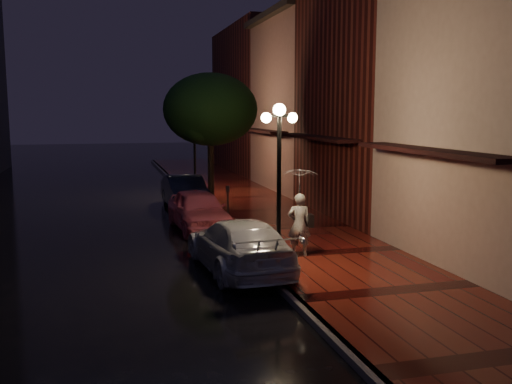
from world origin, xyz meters
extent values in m
plane|color=black|center=(0.00, 0.00, 0.00)|extent=(120.00, 120.00, 0.00)
cube|color=#4C100D|center=(2.25, 0.00, 0.07)|extent=(4.50, 60.00, 0.15)
cube|color=#595451|center=(0.00, 0.00, 0.07)|extent=(0.25, 60.00, 0.15)
cube|color=#511914|center=(7.00, 2.00, 5.50)|extent=(5.00, 8.00, 11.00)
cube|color=#8C5951|center=(7.00, 10.00, 4.50)|extent=(5.00, 8.00, 9.00)
cube|color=#511914|center=(7.00, 20.00, 5.00)|extent=(5.00, 12.00, 10.00)
cylinder|color=black|center=(0.35, -5.00, 2.15)|extent=(0.12, 0.12, 4.00)
cylinder|color=black|center=(0.35, -5.00, 0.30)|extent=(0.36, 0.36, 0.30)
cube|color=black|center=(0.35, -5.00, 4.15)|extent=(0.70, 0.08, 0.08)
sphere|color=#F8DC95|center=(0.35, -5.00, 4.30)|extent=(0.32, 0.32, 0.32)
sphere|color=#F8DC95|center=(0.00, -5.00, 4.10)|extent=(0.26, 0.26, 0.26)
sphere|color=#F8DC95|center=(0.70, -5.00, 4.10)|extent=(0.26, 0.26, 0.26)
cylinder|color=black|center=(0.35, 9.00, 2.15)|extent=(0.12, 0.12, 4.00)
cylinder|color=black|center=(0.35, 9.00, 0.30)|extent=(0.36, 0.36, 0.30)
cube|color=black|center=(0.35, 9.00, 4.15)|extent=(0.70, 0.08, 0.08)
sphere|color=#F8DC95|center=(0.35, 9.00, 4.30)|extent=(0.32, 0.32, 0.32)
sphere|color=#F8DC95|center=(0.00, 9.00, 4.10)|extent=(0.26, 0.26, 0.26)
sphere|color=#F8DC95|center=(0.70, 9.00, 4.10)|extent=(0.26, 0.26, 0.26)
cylinder|color=black|center=(0.60, 6.00, 1.75)|extent=(0.28, 0.28, 3.20)
ellipsoid|color=black|center=(0.60, 6.00, 4.35)|extent=(4.16, 4.16, 3.20)
sphere|color=black|center=(1.30, 6.60, 3.75)|extent=(1.80, 1.80, 1.80)
sphere|color=black|center=(0.00, 5.30, 3.85)|extent=(1.80, 1.80, 1.80)
imported|color=#DD5B6D|center=(-0.77, 1.11, 0.73)|extent=(2.03, 4.42, 1.47)
imported|color=black|center=(-0.60, 5.79, 0.73)|extent=(1.74, 4.50, 1.46)
imported|color=#B8BAC1|center=(-0.60, -4.48, 0.71)|extent=(2.34, 5.04, 1.42)
imported|color=white|center=(1.31, -3.87, 1.05)|extent=(0.76, 0.62, 1.81)
imported|color=silver|center=(1.31, -3.87, 2.20)|extent=(1.05, 1.07, 0.96)
cylinder|color=black|center=(1.31, -3.87, 1.48)|extent=(0.02, 0.02, 1.45)
cube|color=black|center=(1.61, -3.92, 1.17)|extent=(0.14, 0.34, 0.36)
cylinder|color=black|center=(0.43, 1.69, 0.72)|extent=(0.06, 0.06, 1.13)
cube|color=black|center=(0.43, 1.69, 1.39)|extent=(0.15, 0.13, 0.23)
camera|label=1|loc=(-4.02, -18.99, 4.26)|focal=40.00mm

